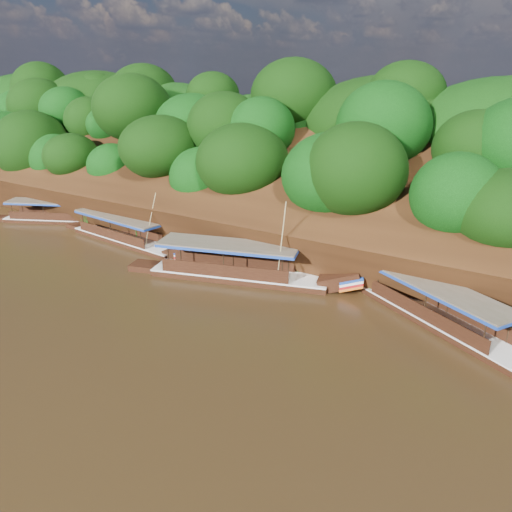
{
  "coord_description": "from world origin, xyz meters",
  "views": [
    {
      "loc": [
        17.7,
        -20.63,
        14.36
      ],
      "look_at": [
        -0.15,
        7.0,
        2.18
      ],
      "focal_mm": 35.0,
      "sensor_mm": 36.0,
      "label": 1
    }
  ],
  "objects_px": {
    "boat_0": "(456,325)",
    "boat_2": "(131,239)",
    "boat_3": "(61,217)",
    "boat_1": "(250,273)"
  },
  "relations": [
    {
      "from": "boat_0",
      "to": "boat_1",
      "type": "relative_size",
      "value": 0.91
    },
    {
      "from": "boat_0",
      "to": "boat_1",
      "type": "height_order",
      "value": "boat_1"
    },
    {
      "from": "boat_2",
      "to": "boat_1",
      "type": "bearing_deg",
      "value": 0.44
    },
    {
      "from": "boat_0",
      "to": "boat_2",
      "type": "distance_m",
      "value": 27.78
    },
    {
      "from": "boat_0",
      "to": "boat_2",
      "type": "bearing_deg",
      "value": -153.23
    },
    {
      "from": "boat_1",
      "to": "boat_3",
      "type": "distance_m",
      "value": 24.55
    },
    {
      "from": "boat_1",
      "to": "boat_3",
      "type": "relative_size",
      "value": 1.33
    },
    {
      "from": "boat_3",
      "to": "boat_0",
      "type": "bearing_deg",
      "value": -29.36
    },
    {
      "from": "boat_0",
      "to": "boat_3",
      "type": "relative_size",
      "value": 1.21
    },
    {
      "from": "boat_2",
      "to": "boat_3",
      "type": "bearing_deg",
      "value": 179.49
    }
  ]
}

